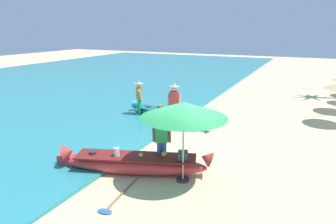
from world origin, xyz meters
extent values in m
plane|color=beige|center=(0.00, 0.00, 0.00)|extent=(80.00, 80.00, 0.00)
cube|color=teal|center=(-14.09, 8.00, 0.05)|extent=(24.00, 56.00, 0.10)
ellipsoid|color=red|center=(-1.32, -0.84, 0.26)|extent=(4.15, 2.06, 0.52)
cone|color=red|center=(0.59, -0.18, 0.57)|extent=(0.54, 0.56, 0.52)
cone|color=red|center=(-3.23, -1.49, 0.57)|extent=(0.54, 0.56, 0.52)
cube|color=maroon|center=(-1.32, -0.84, 0.52)|extent=(3.53, 1.85, 0.04)
cylinder|color=#2D2D33|center=(-2.53, -1.25, 0.57)|extent=(0.21, 0.21, 0.10)
cylinder|color=silver|center=(-1.81, -1.07, 0.66)|extent=(0.17, 0.17, 0.27)
sphere|color=tan|center=(-1.14, -0.84, 0.59)|extent=(0.14, 0.14, 0.14)
sphere|color=tan|center=(-0.56, -0.50, 0.61)|extent=(0.17, 0.17, 0.17)
cube|color=#424247|center=(0.00, -0.46, 0.65)|extent=(0.37, 0.39, 0.24)
ellipsoid|color=#33B2BC|center=(-2.62, 4.19, 0.21)|extent=(4.55, 1.92, 0.42)
cone|color=#33B2BC|center=(-0.48, 3.58, 0.47)|extent=(0.51, 0.52, 0.50)
cone|color=#33B2BC|center=(-4.75, 4.79, 0.47)|extent=(0.51, 0.52, 0.50)
cube|color=#1C6267|center=(-2.62, 4.19, 0.42)|extent=(3.86, 1.74, 0.04)
cylinder|color=#386699|center=(-3.90, 4.62, 0.47)|extent=(0.27, 0.27, 0.10)
cube|color=#9E754C|center=(-3.17, 4.35, 0.54)|extent=(0.28, 0.29, 0.25)
cube|color=#424247|center=(-2.35, 4.23, 0.57)|extent=(0.35, 0.39, 0.30)
cylinder|color=#B74C38|center=(-1.73, 4.04, 0.57)|extent=(0.17, 0.17, 0.30)
cylinder|color=#3D5BA8|center=(-2.03, 3.57, 0.46)|extent=(0.14, 0.14, 0.92)
cylinder|color=#3D5BA8|center=(-2.17, 3.55, 0.46)|extent=(0.14, 0.14, 0.92)
cube|color=#DB3D38|center=(-2.10, 3.56, 1.24)|extent=(0.39, 0.28, 0.64)
cylinder|color=tan|center=(-1.87, 3.58, 1.19)|extent=(0.12, 0.22, 0.58)
cylinder|color=tan|center=(-2.32, 3.50, 1.19)|extent=(0.12, 0.22, 0.58)
sphere|color=tan|center=(-2.10, 3.56, 1.67)|extent=(0.22, 0.22, 0.22)
cylinder|color=tan|center=(-2.10, 3.56, 1.75)|extent=(0.44, 0.44, 0.02)
cone|color=tan|center=(-2.10, 3.56, 1.82)|extent=(0.26, 0.26, 0.12)
cylinder|color=#3D5BA8|center=(-0.81, -0.33, 0.44)|extent=(0.14, 0.14, 0.89)
cylinder|color=#3D5BA8|center=(-0.68, -0.28, 0.44)|extent=(0.14, 0.14, 0.89)
cube|color=green|center=(-0.74, -0.31, 1.16)|extent=(0.41, 0.33, 0.56)
cylinder|color=brown|center=(-0.97, -0.36, 1.11)|extent=(0.15, 0.21, 0.51)
cylinder|color=brown|center=(-0.53, -0.21, 1.11)|extent=(0.15, 0.21, 0.51)
sphere|color=brown|center=(-0.74, -0.31, 1.56)|extent=(0.22, 0.22, 0.22)
cylinder|color=green|center=(-4.33, 4.40, 0.42)|extent=(0.14, 0.14, 0.84)
cylinder|color=green|center=(-4.24, 4.30, 0.42)|extent=(0.14, 0.14, 0.84)
cube|color=gold|center=(-4.29, 4.35, 1.11)|extent=(0.41, 0.41, 0.54)
cylinder|color=beige|center=(-4.43, 4.53, 1.06)|extent=(0.20, 0.20, 0.49)
cylinder|color=beige|center=(-4.11, 4.20, 1.06)|extent=(0.20, 0.20, 0.49)
sphere|color=beige|center=(-4.29, 4.35, 1.50)|extent=(0.22, 0.22, 0.22)
cylinder|color=tan|center=(-4.29, 4.35, 1.58)|extent=(0.44, 0.44, 0.02)
cone|color=tan|center=(-4.29, 4.35, 1.65)|extent=(0.26, 0.26, 0.12)
cylinder|color=#B7B7BC|center=(0.09, -0.67, 1.12)|extent=(0.05, 0.05, 2.23)
cone|color=#28934C|center=(0.09, -0.67, 2.04)|extent=(2.32, 2.32, 0.41)
cylinder|color=#333338|center=(0.09, -0.67, 0.03)|extent=(0.36, 0.36, 0.06)
cube|color=#C63838|center=(-3.44, -1.35, 0.18)|extent=(0.57, 0.41, 0.36)
cylinder|color=#8E6B47|center=(-1.02, -1.97, 0.03)|extent=(0.23, 1.75, 0.05)
ellipsoid|color=#2D60B7|center=(-0.93, -2.84, 0.03)|extent=(0.38, 0.24, 0.03)
camera|label=1|loc=(3.04, -7.76, 4.11)|focal=32.59mm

